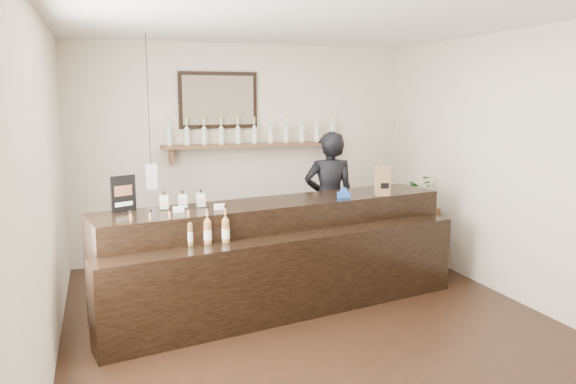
{
  "coord_description": "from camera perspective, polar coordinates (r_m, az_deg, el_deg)",
  "views": [
    {
      "loc": [
        -1.83,
        -4.73,
        2.11
      ],
      "look_at": [
        0.0,
        0.7,
        1.15
      ],
      "focal_mm": 35.0,
      "sensor_mm": 36.0,
      "label": 1
    }
  ],
  "objects": [
    {
      "name": "potted_plant",
      "position": [
        7.36,
        12.99,
        0.13
      ],
      "size": [
        0.43,
        0.39,
        0.41
      ],
      "primitive_type": "imported",
      "rotation": [
        0.0,
        0.0,
        0.24
      ],
      "color": "#2A5B24",
      "rests_on": "side_cabinet"
    },
    {
      "name": "shopkeeper",
      "position": [
        6.92,
        4.22,
        0.01
      ],
      "size": [
        0.79,
        0.6,
        1.94
      ],
      "primitive_type": "imported",
      "rotation": [
        0.0,
        0.0,
        2.93
      ],
      "color": "black",
      "rests_on": "ground"
    },
    {
      "name": "tape_dispenser",
      "position": [
        6.02,
        5.68,
        -0.17
      ],
      "size": [
        0.14,
        0.07,
        0.11
      ],
      "color": "blue",
      "rests_on": "counter"
    },
    {
      "name": "ground",
      "position": [
        5.49,
        2.37,
        -13.04
      ],
      "size": [
        5.0,
        5.0,
        0.0
      ],
      "primitive_type": "plane",
      "color": "black",
      "rests_on": "ground"
    },
    {
      "name": "counter",
      "position": [
        5.8,
        -0.61,
        -6.64
      ],
      "size": [
        3.84,
        1.69,
        1.23
      ],
      "color": "black",
      "rests_on": "ground"
    },
    {
      "name": "paper_bag",
      "position": [
        6.2,
        9.58,
        1.11
      ],
      "size": [
        0.16,
        0.13,
        0.32
      ],
      "color": "olive",
      "rests_on": "counter"
    },
    {
      "name": "room_shell",
      "position": [
        5.09,
        2.51,
        4.95
      ],
      "size": [
        5.0,
        5.0,
        5.0
      ],
      "color": "beige",
      "rests_on": "ground"
    },
    {
      "name": "promo_sign",
      "position": [
        5.46,
        -16.38,
        -0.16
      ],
      "size": [
        0.23,
        0.12,
        0.34
      ],
      "color": "black",
      "rests_on": "counter"
    },
    {
      "name": "back_wall_decor",
      "position": [
        7.31,
        -5.39,
        6.74
      ],
      "size": [
        2.66,
        0.96,
        1.69
      ],
      "color": "#552F1D",
      "rests_on": "ground"
    },
    {
      "name": "side_cabinet",
      "position": [
        7.48,
        12.82,
        -4.19
      ],
      "size": [
        0.41,
        0.54,
        0.73
      ],
      "color": "#552F1D",
      "rests_on": "ground"
    }
  ]
}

